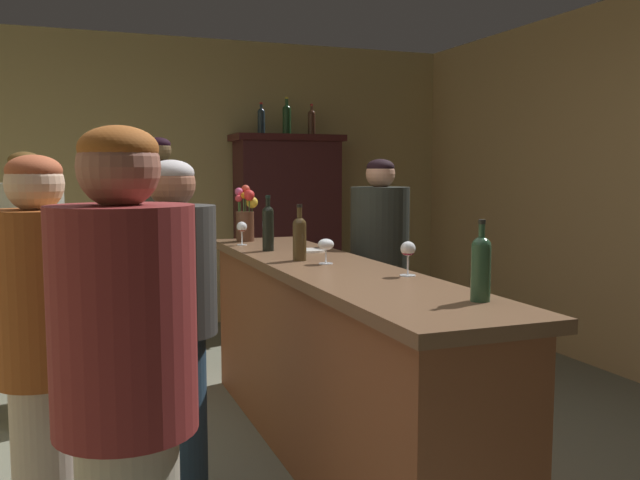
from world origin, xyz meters
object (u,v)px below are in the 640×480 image
Objects in this scene: wine_bottle_chardonnay at (268,226)px; patron_in_grey at (175,320)px; patron_near_entrance at (42,359)px; display_cabinet at (287,227)px; wine_bottle_syrah at (481,265)px; wine_glass_mid at (242,228)px; display_bottle_midleft at (287,118)px; bartender at (380,270)px; display_bottle_center at (312,121)px; patron_by_cabinet at (30,280)px; patron_in_navy at (161,250)px; flower_arrangement at (246,216)px; cheese_plate at (310,250)px; wine_glass_front at (408,251)px; wine_bottle_pinot at (300,236)px; display_bottle_left at (261,120)px; wine_glass_rear at (326,245)px; patron_redhead at (126,407)px; bar_counter at (329,361)px.

patron_in_grey reaches higher than wine_bottle_chardonnay.
patron_near_entrance is 1.00× the size of patron_in_grey.
wine_bottle_syrah is (-0.58, -4.03, 0.19)m from display_cabinet.
display_bottle_midleft is at bearing 64.46° from wine_glass_mid.
bartender is (0.74, 0.04, -0.31)m from wine_bottle_chardonnay.
display_bottle_center is 0.19× the size of patron_by_cabinet.
wine_bottle_chardonnay is 1.05m from patron_in_navy.
bartender is at bearing 25.99° from patron_in_navy.
patron_by_cabinet is at bearing -137.58° from display_cabinet.
flower_arrangement is 0.74m from cheese_plate.
wine_glass_front is at bearing -79.99° from flower_arrangement.
bartender is (1.93, 1.45, -0.01)m from patron_near_entrance.
display_bottle_left is (0.58, 2.76, 0.80)m from wine_bottle_pinot.
display_bottle_center is (1.09, 1.72, 0.76)m from flower_arrangement.
wine_bottle_syrah is 0.19× the size of patron_near_entrance.
display_bottle_midleft is 3.13m from patron_by_cabinet.
display_bottle_left is at bearing 85.01° from wine_glass_front.
wine_bottle_chardonnay is 0.65m from wine_glass_rear.
patron_redhead is at bearing -112.93° from display_bottle_midleft.
wine_bottle_chardonnay is 1.12× the size of display_bottle_left.
display_bottle_center is 4.93m from patron_redhead.
wine_bottle_chardonnay reaches higher than wine_bottle_syrah.
patron_near_entrance is 0.67m from patron_redhead.
wine_bottle_syrah is 2.33m from flower_arrangement.
display_bottle_center is at bearing 0.00° from display_bottle_midleft.
wine_bottle_pinot is at bearing -89.05° from flower_arrangement.
patron_by_cabinet is 1.00× the size of patron_redhead.
wine_bottle_pinot is 0.89m from patron_in_grey.
flower_arrangement is 0.24× the size of patron_redhead.
patron_by_cabinet is at bearing 138.23° from wine_glass_front.
wine_glass_front is 0.88× the size of cheese_plate.
patron_redhead reaches higher than bartender.
patron_by_cabinet is at bearing -178.37° from wine_glass_mid.
bartender is (0.72, -0.54, -0.33)m from flower_arrangement.
display_bottle_center reaches higher than wine_glass_rear.
display_cabinet is at bearing 106.71° from patron_in_navy.
patron_near_entrance is (-1.31, -0.75, 0.34)m from bar_counter.
display_cabinet is at bearing 69.43° from wine_bottle_chardonnay.
wine_glass_front is 1.02m from cheese_plate.
wine_glass_front is at bearing -18.61° from patron_near_entrance.
flower_arrangement is 0.25× the size of patron_in_grey.
patron_in_navy is 1.12× the size of patron_in_grey.
display_bottle_midleft reaches higher than display_bottle_left.
bar_counter is 1.74m from patron_in_navy.
patron_in_navy is at bearing -30.29° from bartender.
patron_in_navy is at bearing 43.82° from patron_near_entrance.
flower_arrangement is at bearing 94.71° from wine_glass_rear.
wine_glass_rear is at bearing -79.73° from wine_bottle_chardonnay.
flower_arrangement is (0.02, 0.57, 0.02)m from wine_bottle_chardonnay.
wine_glass_mid is 0.51× the size of display_bottle_left.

